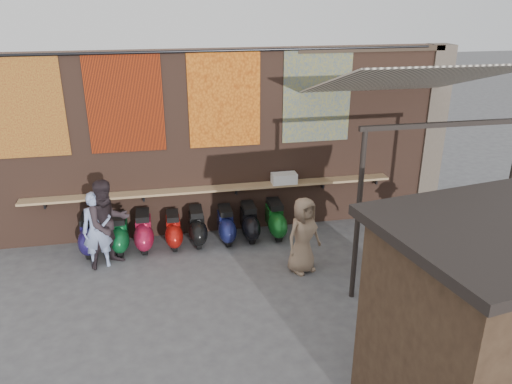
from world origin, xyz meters
TOP-DOWN VIEW (x-y plane):
  - ground at (0.00, 0.00)m, footprint 70.00×70.00m
  - brick_wall at (0.00, 2.70)m, footprint 10.00×0.40m
  - pier_right at (5.20, 2.70)m, footprint 0.50×0.50m
  - eating_counter at (0.00, 2.33)m, footprint 8.00×0.32m
  - shelf_box at (1.56, 2.30)m, footprint 0.55×0.29m
  - tapestry_redgold at (-3.60, 2.48)m, footprint 1.50×0.02m
  - tapestry_sun at (-1.70, 2.48)m, footprint 1.50×0.02m
  - tapestry_orange at (0.30, 2.48)m, footprint 1.50×0.02m
  - tapestry_multi at (2.30, 2.48)m, footprint 1.50×0.02m
  - hang_rail at (0.00, 2.47)m, footprint 9.50×0.06m
  - scooter_stool_0 at (-2.64, 2.01)m, footprint 0.38×0.84m
  - scooter_stool_1 at (-2.03, 1.97)m, footprint 0.36×0.80m
  - scooter_stool_2 at (-1.54, 1.97)m, footprint 0.38×0.84m
  - scooter_stool_3 at (-0.93, 1.97)m, footprint 0.34×0.76m
  - scooter_stool_4 at (-0.42, 1.99)m, footprint 0.37×0.81m
  - scooter_stool_5 at (0.20, 1.97)m, footprint 0.36×0.79m
  - scooter_stool_6 at (0.72, 2.00)m, footprint 0.37×0.81m
  - scooter_stool_7 at (1.31, 2.00)m, footprint 0.38×0.84m
  - diner_left at (-2.39, 1.40)m, footprint 0.60×0.43m
  - diner_right at (-2.18, 1.42)m, footprint 1.08×1.00m
  - shopper_navy at (3.09, -0.31)m, footprint 0.99×0.47m
  - shopper_tan at (1.48, 0.44)m, footprint 0.88×0.75m
  - market_stall at (2.56, -3.59)m, footprint 2.75×2.24m
  - stall_sign at (2.40, -2.65)m, footprint 1.19×0.24m
  - stall_shelf at (2.40, -2.65)m, footprint 2.04×0.44m
  - awning_canvas at (3.50, 0.90)m, footprint 3.20×3.28m
  - awning_ledger at (3.50, 2.49)m, footprint 3.30×0.08m
  - awning_header at (3.50, -0.60)m, footprint 3.00×0.08m
  - awning_post_left at (2.10, -0.60)m, footprint 0.09×0.09m
  - awning_post_right at (4.90, -0.60)m, footprint 0.09×0.09m

SIDE VIEW (x-z plane):
  - ground at x=0.00m, z-range 0.00..0.00m
  - scooter_stool_3 at x=-0.93m, z-range 0.00..0.72m
  - scooter_stool_5 at x=0.20m, z-range 0.00..0.75m
  - scooter_stool_1 at x=-2.03m, z-range 0.00..0.76m
  - scooter_stool_4 at x=-0.42m, z-range 0.00..0.77m
  - scooter_stool_6 at x=0.72m, z-range 0.00..0.77m
  - scooter_stool_2 at x=-1.54m, z-range 0.00..0.79m
  - scooter_stool_7 at x=1.31m, z-range 0.00..0.80m
  - scooter_stool_0 at x=-2.64m, z-range 0.00..0.80m
  - shopper_tan at x=1.48m, z-range 0.00..1.52m
  - diner_left at x=-2.39m, z-range 0.00..1.55m
  - shopper_navy at x=3.09m, z-range 0.00..1.66m
  - diner_right at x=-2.18m, z-range 0.00..1.79m
  - stall_shelf at x=2.40m, z-range 0.95..1.01m
  - eating_counter at x=0.00m, z-range 1.08..1.12m
  - shelf_box at x=1.56m, z-range 1.12..1.35m
  - market_stall at x=2.56m, z-range 0.00..2.68m
  - awning_post_left at x=2.10m, z-range 0.00..3.10m
  - awning_post_right at x=4.90m, z-range 0.00..3.10m
  - stall_sign at x=2.40m, z-range 1.69..2.19m
  - brick_wall at x=0.00m, z-range 0.00..4.00m
  - pier_right at x=5.20m, z-range 0.00..4.00m
  - tapestry_redgold at x=-3.60m, z-range 2.00..4.00m
  - tapestry_sun at x=-1.70m, z-range 2.00..4.00m
  - tapestry_orange at x=0.30m, z-range 2.00..4.00m
  - tapestry_multi at x=2.30m, z-range 2.00..4.00m
  - awning_header at x=3.50m, z-range 3.04..3.12m
  - awning_canvas at x=3.50m, z-range 3.07..4.03m
  - awning_ledger at x=3.50m, z-range 3.89..4.01m
  - hang_rail at x=0.00m, z-range 3.95..4.01m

